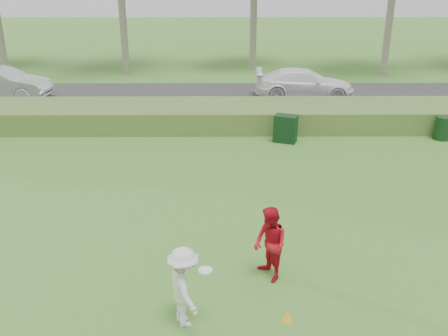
{
  "coord_description": "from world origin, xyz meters",
  "views": [
    {
      "loc": [
        -0.08,
        -8.33,
        6.31
      ],
      "look_at": [
        0.0,
        4.0,
        1.3
      ],
      "focal_mm": 40.0,
      "sensor_mm": 36.0,
      "label": 1
    }
  ],
  "objects_px": {
    "cone_yellow": "(287,316)",
    "trash_bin": "(443,128)",
    "car_mid": "(2,83)",
    "player_red": "(270,244)",
    "player_white": "(184,287)",
    "utility_cabinet": "(286,129)",
    "car_right": "(304,83)"
  },
  "relations": [
    {
      "from": "cone_yellow",
      "to": "trash_bin",
      "type": "distance_m",
      "value": 13.02
    },
    {
      "from": "cone_yellow",
      "to": "car_mid",
      "type": "bearing_deg",
      "value": 125.63
    },
    {
      "from": "player_red",
      "to": "cone_yellow",
      "type": "distance_m",
      "value": 1.62
    },
    {
      "from": "player_white",
      "to": "car_mid",
      "type": "relative_size",
      "value": 0.34
    },
    {
      "from": "utility_cabinet",
      "to": "car_right",
      "type": "relative_size",
      "value": 0.21
    },
    {
      "from": "player_red",
      "to": "utility_cabinet",
      "type": "height_order",
      "value": "player_red"
    },
    {
      "from": "player_white",
      "to": "cone_yellow",
      "type": "relative_size",
      "value": 7.5
    },
    {
      "from": "cone_yellow",
      "to": "player_red",
      "type": "bearing_deg",
      "value": 98.95
    },
    {
      "from": "car_mid",
      "to": "player_white",
      "type": "bearing_deg",
      "value": -144.47
    },
    {
      "from": "car_right",
      "to": "cone_yellow",
      "type": "bearing_deg",
      "value": 173.55
    },
    {
      "from": "car_mid",
      "to": "utility_cabinet",
      "type": "bearing_deg",
      "value": -111.62
    },
    {
      "from": "player_white",
      "to": "player_red",
      "type": "distance_m",
      "value": 2.27
    },
    {
      "from": "cone_yellow",
      "to": "utility_cabinet",
      "type": "xyz_separation_m",
      "value": [
        1.21,
        10.47,
        0.42
      ]
    },
    {
      "from": "player_white",
      "to": "car_right",
      "type": "relative_size",
      "value": 0.33
    },
    {
      "from": "player_white",
      "to": "utility_cabinet",
      "type": "bearing_deg",
      "value": -39.74
    },
    {
      "from": "trash_bin",
      "to": "car_right",
      "type": "height_order",
      "value": "car_right"
    },
    {
      "from": "car_mid",
      "to": "car_right",
      "type": "distance_m",
      "value": 15.21
    },
    {
      "from": "player_white",
      "to": "trash_bin",
      "type": "xyz_separation_m",
      "value": [
        9.32,
        10.78,
        -0.35
      ]
    },
    {
      "from": "player_white",
      "to": "car_right",
      "type": "distance_m",
      "value": 17.95
    },
    {
      "from": "player_red",
      "to": "utility_cabinet",
      "type": "bearing_deg",
      "value": 145.99
    },
    {
      "from": "player_white",
      "to": "player_red",
      "type": "xyz_separation_m",
      "value": [
        1.73,
        1.48,
        0.02
      ]
    },
    {
      "from": "car_mid",
      "to": "cone_yellow",
      "type": "bearing_deg",
      "value": -139.83
    },
    {
      "from": "utility_cabinet",
      "to": "trash_bin",
      "type": "distance_m",
      "value": 6.16
    },
    {
      "from": "player_white",
      "to": "trash_bin",
      "type": "bearing_deg",
      "value": -63.83
    },
    {
      "from": "trash_bin",
      "to": "player_red",
      "type": "bearing_deg",
      "value": -129.22
    },
    {
      "from": "cone_yellow",
      "to": "trash_bin",
      "type": "xyz_separation_m",
      "value": [
        7.37,
        10.73,
        0.35
      ]
    },
    {
      "from": "trash_bin",
      "to": "car_right",
      "type": "xyz_separation_m",
      "value": [
        -4.39,
        6.48,
        0.32
      ]
    },
    {
      "from": "car_mid",
      "to": "player_red",
      "type": "bearing_deg",
      "value": -137.94
    },
    {
      "from": "player_red",
      "to": "car_right",
      "type": "height_order",
      "value": "player_red"
    },
    {
      "from": "utility_cabinet",
      "to": "car_right",
      "type": "distance_m",
      "value": 6.98
    },
    {
      "from": "trash_bin",
      "to": "car_right",
      "type": "relative_size",
      "value": 0.18
    },
    {
      "from": "trash_bin",
      "to": "car_mid",
      "type": "xyz_separation_m",
      "value": [
        -19.6,
        6.34,
        0.38
      ]
    }
  ]
}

